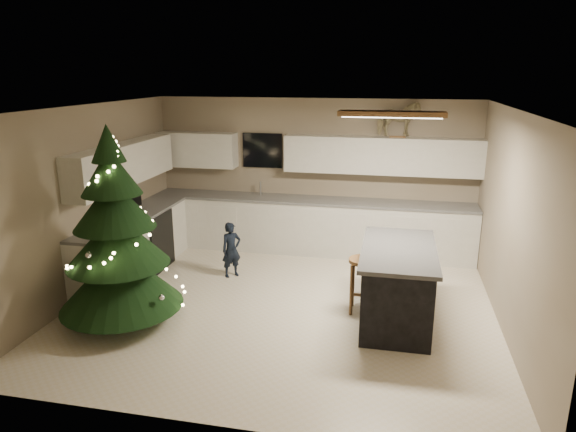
% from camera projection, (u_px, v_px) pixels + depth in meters
% --- Properties ---
extents(ground_plane, '(5.50, 5.50, 0.00)m').
position_uv_depth(ground_plane, '(283.00, 305.00, 6.89)').
color(ground_plane, beige).
extents(room_shell, '(5.52, 5.02, 2.61)m').
position_uv_depth(room_shell, '(284.00, 177.00, 6.41)').
color(room_shell, gray).
rests_on(room_shell, ground_plane).
extents(cabinetry, '(5.50, 3.20, 2.00)m').
position_uv_depth(cabinetry, '(250.00, 215.00, 8.42)').
color(cabinetry, silver).
rests_on(cabinetry, ground_plane).
extents(island, '(0.90, 1.70, 0.95)m').
position_uv_depth(island, '(397.00, 284.00, 6.38)').
color(island, black).
rests_on(island, ground_plane).
extents(bar_stool, '(0.38, 0.38, 0.73)m').
position_uv_depth(bar_stool, '(363.00, 272.00, 6.58)').
color(bar_stool, brown).
rests_on(bar_stool, ground_plane).
extents(christmas_tree, '(1.54, 1.49, 2.46)m').
position_uv_depth(christmas_tree, '(117.00, 245.00, 6.17)').
color(christmas_tree, '#3F2816').
rests_on(christmas_tree, ground_plane).
extents(toddler, '(0.37, 0.36, 0.85)m').
position_uv_depth(toddler, '(231.00, 250.00, 7.76)').
color(toddler, black).
rests_on(toddler, ground_plane).
extents(rocking_horse, '(0.71, 0.49, 0.57)m').
position_uv_depth(rocking_horse, '(398.00, 119.00, 8.18)').
color(rocking_horse, brown).
rests_on(rocking_horse, cabinetry).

